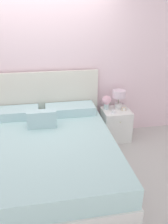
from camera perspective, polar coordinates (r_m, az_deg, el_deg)
ground_plane at (r=4.06m, az=-10.23°, el=-6.44°), size 12.00×12.00×0.00m
wall_back at (r=3.67m, az=-11.73°, el=11.99°), size 8.00×0.06×2.60m
bed at (r=3.07m, az=-10.39°, el=-10.62°), size 1.92×2.12×1.20m
nightstand at (r=3.89m, az=8.21°, el=-3.18°), size 0.47×0.47×0.54m
table_lamp at (r=3.80m, az=9.07°, el=4.13°), size 0.23×0.23×0.32m
flower_vase at (r=3.75m, az=5.93°, el=2.81°), size 0.16×0.16×0.24m
teacup at (r=3.65m, az=7.69°, el=0.05°), size 0.11×0.11×0.05m
alarm_clock at (r=3.78m, az=10.33°, el=0.82°), size 0.07×0.05×0.06m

